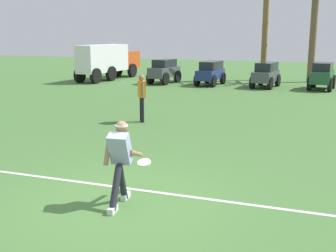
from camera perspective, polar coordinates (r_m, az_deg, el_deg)
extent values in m
plane|color=#436F34|center=(7.46, -6.25, -10.09)|extent=(80.00, 80.00, 0.00)
cube|color=white|center=(7.95, -4.26, -8.58)|extent=(27.78, 0.88, 0.01)
cylinder|color=#23232D|center=(7.30, -6.25, -7.56)|extent=(0.16, 0.37, 0.72)
cube|color=silver|center=(7.55, -5.77, -9.38)|extent=(0.13, 0.27, 0.10)
cylinder|color=#23232D|center=(7.03, -7.13, -8.38)|extent=(0.17, 0.45, 0.69)
cube|color=silver|center=(7.02, -7.51, -11.17)|extent=(0.13, 0.27, 0.10)
cube|color=#9EA3D1|center=(7.07, -6.53, -3.06)|extent=(0.39, 0.43, 0.58)
sphere|color=#936B4C|center=(7.08, -6.31, -0.16)|extent=(0.24, 0.24, 0.21)
cylinder|color=white|center=(7.07, -6.32, 0.08)|extent=(0.24, 0.24, 0.03)
cylinder|color=#936B4C|center=(7.30, -4.41, -3.73)|extent=(0.15, 0.58, 0.27)
cylinder|color=#936B4C|center=(7.10, -8.18, -3.28)|extent=(0.12, 0.29, 0.49)
cylinder|color=white|center=(7.76, -3.25, -4.95)|extent=(0.27, 0.27, 0.09)
cylinder|color=black|center=(13.77, -3.48, 2.16)|extent=(0.15, 0.15, 0.82)
cylinder|color=black|center=(13.94, -3.63, 2.29)|extent=(0.15, 0.15, 0.82)
cube|color=orange|center=(13.76, -3.59, 5.02)|extent=(0.36, 0.39, 0.54)
cylinder|color=#936B4C|center=(13.55, -3.42, 4.95)|extent=(0.10, 0.10, 0.52)
cylinder|color=#936B4C|center=(13.96, -3.76, 5.16)|extent=(0.10, 0.10, 0.52)
sphere|color=#936B4C|center=(13.71, -3.61, 6.55)|extent=(0.28, 0.28, 0.20)
cube|color=#474C51|center=(24.90, -0.52, 7.32)|extent=(1.22, 2.44, 0.60)
cube|color=#1E232B|center=(24.90, -0.47, 8.52)|extent=(1.02, 1.63, 0.44)
cylinder|color=black|center=(25.84, -0.67, 6.83)|extent=(0.25, 0.73, 0.72)
cylinder|color=black|center=(25.39, 1.29, 6.74)|extent=(0.25, 0.73, 0.72)
cylinder|color=black|center=(24.48, -2.40, 6.52)|extent=(0.25, 0.73, 0.72)
cylinder|color=black|center=(24.01, -0.36, 6.42)|extent=(0.25, 0.73, 0.72)
cube|color=navy|center=(24.14, 5.76, 6.97)|extent=(1.10, 2.45, 0.55)
cube|color=#1E232B|center=(24.24, 5.90, 8.19)|extent=(0.95, 1.85, 0.46)
cylinder|color=black|center=(25.11, 5.34, 6.55)|extent=(0.22, 0.67, 0.66)
cylinder|color=black|center=(24.81, 7.44, 6.43)|extent=(0.22, 0.67, 0.66)
cylinder|color=black|center=(23.55, 3.96, 6.20)|extent=(0.22, 0.67, 0.66)
cylinder|color=black|center=(23.23, 6.18, 6.07)|extent=(0.22, 0.67, 0.66)
cube|color=#474C51|center=(23.58, 13.09, 6.59)|extent=(1.21, 2.49, 0.55)
cube|color=#1E232B|center=(23.68, 13.24, 7.83)|extent=(1.03, 1.88, 0.46)
cylinder|color=black|center=(24.53, 12.46, 6.18)|extent=(0.25, 0.68, 0.66)
cylinder|color=black|center=(24.30, 14.66, 6.02)|extent=(0.25, 0.68, 0.66)
cylinder|color=black|center=(22.93, 11.36, 5.82)|extent=(0.25, 0.68, 0.66)
cylinder|color=black|center=(22.68, 13.69, 5.64)|extent=(0.25, 0.68, 0.66)
cube|color=#235133|center=(23.47, 20.16, 6.26)|extent=(1.19, 2.43, 0.60)
cube|color=#1E232B|center=(23.48, 20.27, 7.54)|extent=(1.00, 1.62, 0.44)
cylinder|color=black|center=(24.33, 19.18, 5.81)|extent=(0.25, 0.73, 0.72)
cylinder|color=black|center=(24.22, 21.48, 5.61)|extent=(0.25, 0.73, 0.72)
cylinder|color=black|center=(22.79, 18.64, 5.45)|extent=(0.25, 0.73, 0.72)
cylinder|color=black|center=(22.68, 21.09, 5.24)|extent=(0.25, 0.73, 0.72)
cube|color=#CC4C19|center=(29.23, -5.54, 8.92)|extent=(1.16, 1.76, 1.15)
cube|color=white|center=(26.72, -8.81, 9.06)|extent=(1.42, 4.27, 1.65)
cylinder|color=black|center=(29.28, -6.83, 7.57)|extent=(0.30, 0.91, 0.90)
cylinder|color=black|center=(28.69, -4.86, 7.52)|extent=(0.30, 0.91, 0.90)
cylinder|color=black|center=(27.11, -9.76, 7.11)|extent=(0.30, 0.91, 0.90)
cylinder|color=black|center=(26.47, -7.70, 7.05)|extent=(0.30, 0.91, 0.90)
cylinder|color=black|center=(25.78, -11.86, 6.76)|extent=(0.30, 0.91, 0.90)
cylinder|color=black|center=(25.11, -9.75, 6.70)|extent=(0.30, 0.91, 0.90)
cylinder|color=brown|center=(27.38, 13.03, 12.97)|extent=(0.36, 0.36, 6.57)
cylinder|color=brown|center=(26.92, 19.04, 11.39)|extent=(0.40, 0.40, 5.40)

